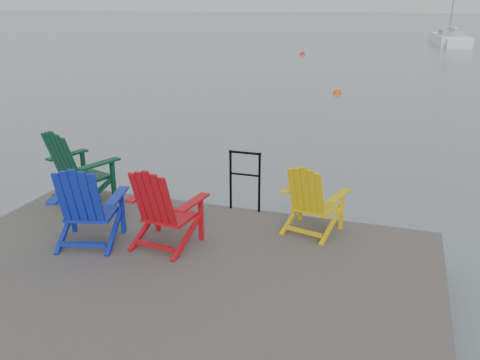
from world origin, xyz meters
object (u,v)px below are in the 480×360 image
(chair_red, at_px, (163,207))
(chair_green, at_px, (76,166))
(chair_yellow, at_px, (312,198))
(buoy_a, at_px, (337,94))
(buoy_b, at_px, (302,55))
(chair_blue, at_px, (86,204))
(sailboat_near, at_px, (449,40))
(handrail, at_px, (245,175))

(chair_red, bearing_deg, chair_green, 160.39)
(chair_red, xyz_separation_m, chair_yellow, (1.67, 0.97, -0.05))
(buoy_a, xyz_separation_m, buoy_b, (-4.52, 15.38, 0.00))
(buoy_b, bearing_deg, chair_blue, -83.57)
(chair_blue, bearing_deg, chair_yellow, 10.46)
(sailboat_near, relative_size, buoy_b, 31.54)
(handrail, height_order, chair_red, chair_red)
(chair_red, relative_size, sailboat_near, 0.08)
(sailboat_near, height_order, buoy_a, sailboat_near)
(chair_yellow, height_order, sailboat_near, sailboat_near)
(chair_yellow, relative_size, sailboat_near, 0.08)
(buoy_a, bearing_deg, chair_red, -90.45)
(sailboat_near, height_order, buoy_b, sailboat_near)
(handrail, xyz_separation_m, chair_green, (-2.51, -0.49, 0.04))
(chair_red, relative_size, chair_yellow, 1.10)
(handrail, height_order, chair_yellow, chair_yellow)
(handrail, relative_size, chair_red, 0.85)
(chair_yellow, xyz_separation_m, buoy_a, (-1.55, 14.16, -0.99))
(chair_yellow, height_order, buoy_a, chair_yellow)
(chair_green, height_order, chair_red, chair_green)
(sailboat_near, distance_m, buoy_a, 29.47)
(chair_green, xyz_separation_m, chair_yellow, (3.58, 0.02, -0.09))
(chair_yellow, relative_size, buoy_b, 2.42)
(chair_yellow, distance_m, sailboat_near, 43.28)
(chair_yellow, xyz_separation_m, sailboat_near, (4.16, 43.07, -0.63))
(chair_blue, xyz_separation_m, chair_yellow, (2.60, 1.21, -0.05))
(chair_green, distance_m, buoy_b, 29.69)
(chair_yellow, distance_m, buoy_a, 14.28)
(handrail, distance_m, sailboat_near, 42.93)
(handrail, relative_size, buoy_b, 2.26)
(chair_blue, relative_size, chair_yellow, 1.11)
(handrail, distance_m, chair_yellow, 1.17)
(handrail, height_order, buoy_b, handrail)
(chair_green, distance_m, chair_yellow, 3.58)
(chair_yellow, bearing_deg, buoy_b, 115.86)
(chair_blue, height_order, chair_yellow, chair_blue)
(chair_green, height_order, chair_yellow, chair_green)
(chair_blue, relative_size, buoy_b, 2.69)
(chair_red, xyz_separation_m, sailboat_near, (5.83, 44.04, -0.68))
(chair_green, relative_size, chair_yellow, 1.19)
(handrail, distance_m, chair_red, 1.56)
(chair_green, bearing_deg, chair_yellow, 19.11)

